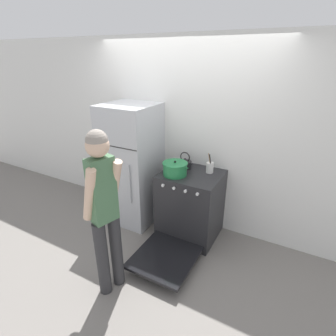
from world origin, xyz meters
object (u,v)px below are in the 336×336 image
(refrigerator, at_px, (132,165))
(dutch_oven_pot, at_px, (175,169))
(tea_kettle, at_px, (185,163))
(person, at_px, (104,207))
(stove_range, at_px, (189,206))
(utensil_jar, at_px, (210,167))

(refrigerator, bearing_deg, dutch_oven_pot, -9.09)
(dutch_oven_pot, relative_size, tea_kettle, 1.56)
(refrigerator, bearing_deg, tea_kettle, 10.79)
(dutch_oven_pot, height_order, person, person)
(refrigerator, bearing_deg, stove_range, -1.60)
(stove_range, xyz_separation_m, person, (-0.35, -1.20, 0.53))
(dutch_oven_pot, bearing_deg, stove_range, 29.03)
(utensil_jar, height_order, person, person)
(stove_range, bearing_deg, tea_kettle, 132.38)
(tea_kettle, bearing_deg, refrigerator, -169.21)
(person, bearing_deg, tea_kettle, 7.74)
(tea_kettle, relative_size, person, 0.13)
(stove_range, relative_size, utensil_jar, 5.32)
(refrigerator, relative_size, tea_kettle, 7.61)
(stove_range, xyz_separation_m, utensil_jar, (0.19, 0.18, 0.53))
(person, bearing_deg, dutch_oven_pot, 6.53)
(tea_kettle, bearing_deg, utensil_jar, 1.03)
(dutch_oven_pot, distance_m, tea_kettle, 0.27)
(stove_range, bearing_deg, refrigerator, 178.40)
(utensil_jar, relative_size, person, 0.15)
(stove_range, bearing_deg, utensil_jar, 43.24)
(dutch_oven_pot, bearing_deg, person, -99.25)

